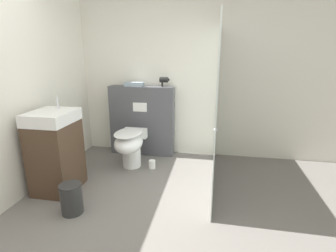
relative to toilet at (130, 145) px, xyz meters
The scene contains 9 objects.
wall_back 1.26m from the toilet, 60.45° to the left, with size 8.00×0.06×2.50m.
partition_panel 0.63m from the toilet, 88.34° to the left, with size 1.03×0.22×1.11m.
shower_glass 1.35m from the toilet, ahead, with size 0.04×1.82×1.98m.
toilet is the anchor object (origin of this frame).
sink_vanity 1.01m from the toilet, 131.74° to the right, with size 0.46×0.55×1.12m.
hair_drier 1.11m from the toilet, 56.91° to the left, with size 0.16×0.08×0.15m.
folded_towel 0.98m from the toilet, 99.21° to the left, with size 0.29×0.14×0.06m.
spare_toilet_roll 0.43m from the toilet, ahead, with size 0.10×0.10×0.12m.
waste_bin 1.21m from the toilet, 102.12° to the right, with size 0.23×0.23×0.32m.
Camera 1 is at (0.74, -1.72, 1.64)m, focal length 28.00 mm.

